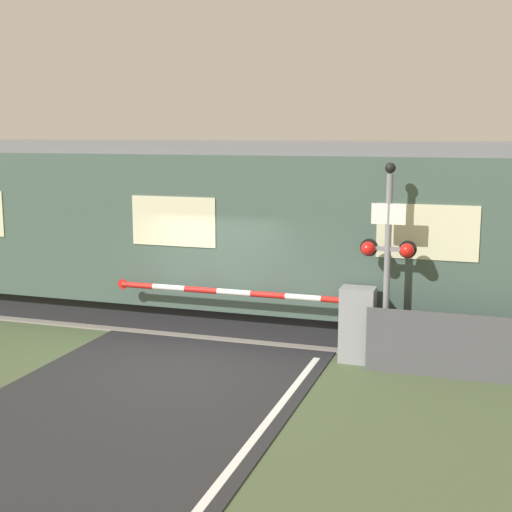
{
  "coord_description": "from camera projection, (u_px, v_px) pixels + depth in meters",
  "views": [
    {
      "loc": [
        4.89,
        -11.03,
        4.04
      ],
      "look_at": [
        0.7,
        1.7,
        1.69
      ],
      "focal_mm": 50.0,
      "sensor_mm": 36.0,
      "label": 1
    }
  ],
  "objects": [
    {
      "name": "ground_plane",
      "position": [
        188.0,
        364.0,
        12.52
      ],
      "size": [
        80.0,
        80.0,
        0.0
      ],
      "primitive_type": "plane",
      "color": "#475638"
    },
    {
      "name": "signal_post",
      "position": [
        388.0,
        252.0,
        12.1
      ],
      "size": [
        0.96,
        0.26,
        3.53
      ],
      "color": "gray",
      "rests_on": "ground_plane"
    },
    {
      "name": "train",
      "position": [
        205.0,
        229.0,
        15.31
      ],
      "size": [
        17.42,
        3.2,
        3.84
      ],
      "color": "black",
      "rests_on": "ground_plane"
    },
    {
      "name": "crossing_barrier",
      "position": [
        340.0,
        320.0,
        12.66
      ],
      "size": [
        5.04,
        0.44,
        1.35
      ],
      "color": "gray",
      "rests_on": "ground_plane"
    },
    {
      "name": "track_bed",
      "position": [
        245.0,
        320.0,
        15.37
      ],
      "size": [
        36.0,
        3.2,
        0.13
      ],
      "color": "gray",
      "rests_on": "ground_plane"
    },
    {
      "name": "roadside_fence",
      "position": [
        460.0,
        347.0,
        11.69
      ],
      "size": [
        3.09,
        0.06,
        1.1
      ],
      "color": "#4C4C51",
      "rests_on": "ground_plane"
    }
  ]
}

